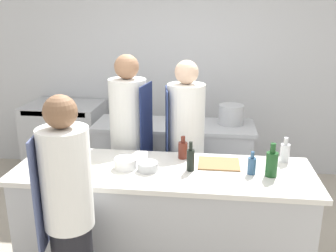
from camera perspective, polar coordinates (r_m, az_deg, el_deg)
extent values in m
cube|color=silver|center=(4.90, 2.51, 9.04)|extent=(8.00, 0.06, 2.80)
cube|color=#A8AAAF|center=(3.20, -0.77, -14.21)|extent=(2.28, 0.73, 0.85)
cube|color=silver|center=(2.99, -0.80, -6.92)|extent=(2.38, 0.76, 0.04)
cube|color=#A8AAAF|center=(4.31, 0.90, -5.58)|extent=(1.70, 0.59, 0.85)
cube|color=#A8AAAF|center=(4.16, 0.93, 0.09)|extent=(1.77, 0.61, 0.04)
cube|color=#A8AAAF|center=(5.08, -15.20, -1.98)|extent=(0.94, 0.71, 0.96)
cube|color=black|center=(4.86, -16.50, -5.71)|extent=(0.75, 0.01, 0.33)
cube|color=black|center=(4.65, -17.18, 1.74)|extent=(0.80, 0.01, 0.06)
cylinder|color=white|center=(2.47, -15.27, -7.72)|extent=(0.32, 0.32, 0.67)
cube|color=#4C567F|center=(2.55, -18.81, -9.56)|extent=(0.06, 0.31, 0.78)
sphere|color=brown|center=(2.33, -16.11, 2.11)|extent=(0.21, 0.21, 0.21)
cylinder|color=black|center=(3.84, -5.74, -9.13)|extent=(0.30, 0.30, 0.79)
cylinder|color=silver|center=(3.58, -6.09, 1.61)|extent=(0.36, 0.36, 0.70)
cube|color=#19234C|center=(3.54, -3.29, -0.12)|extent=(0.06, 0.34, 0.82)
sphere|color=#9E7051|center=(3.48, -6.33, 8.97)|extent=(0.23, 0.23, 0.23)
cylinder|color=black|center=(3.77, 2.58, -9.82)|extent=(0.30, 0.30, 0.77)
cylinder|color=white|center=(3.50, 2.74, 0.87)|extent=(0.35, 0.35, 0.69)
cube|color=navy|center=(3.51, -0.20, -0.68)|extent=(0.07, 0.33, 0.80)
sphere|color=beige|center=(3.40, 2.85, 8.20)|extent=(0.22, 0.22, 0.22)
cylinder|color=#B2A84C|center=(2.98, -12.74, -4.91)|extent=(0.07, 0.07, 0.21)
cylinder|color=#B2A84C|center=(2.93, -12.93, -2.27)|extent=(0.03, 0.03, 0.08)
cylinder|color=#19471E|center=(2.94, 15.51, -5.65)|extent=(0.09, 0.09, 0.19)
cylinder|color=#19471E|center=(2.89, 15.72, -3.26)|extent=(0.04, 0.04, 0.07)
cylinder|color=#5B2319|center=(3.17, 2.28, -3.73)|extent=(0.08, 0.08, 0.14)
cylinder|color=#5B2319|center=(3.14, 2.31, -2.06)|extent=(0.04, 0.04, 0.05)
cylinder|color=#2D5175|center=(2.95, 12.64, -5.95)|extent=(0.06, 0.06, 0.13)
cylinder|color=#2D5175|center=(2.92, 12.76, -4.32)|extent=(0.03, 0.03, 0.05)
cylinder|color=black|center=(2.94, 3.45, -5.20)|extent=(0.06, 0.06, 0.17)
cylinder|color=black|center=(2.89, 3.49, -3.02)|extent=(0.03, 0.03, 0.07)
cylinder|color=silver|center=(3.25, 17.37, -3.94)|extent=(0.08, 0.08, 0.15)
cylinder|color=silver|center=(3.21, 17.54, -2.20)|extent=(0.04, 0.04, 0.06)
cylinder|color=#B7BABC|center=(2.95, -3.08, -6.18)|extent=(0.16, 0.16, 0.07)
cylinder|color=white|center=(3.01, -6.48, -5.63)|extent=(0.18, 0.18, 0.08)
cube|color=olive|center=(3.10, 7.75, -5.71)|extent=(0.33, 0.27, 0.01)
cylinder|color=#A8AAAF|center=(4.18, 9.60, 1.75)|extent=(0.28, 0.28, 0.21)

